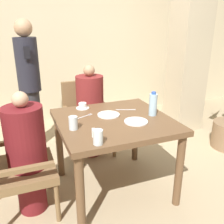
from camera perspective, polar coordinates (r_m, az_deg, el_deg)
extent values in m
plane|color=tan|center=(2.63, 0.41, -16.87)|extent=(16.00, 16.00, 0.00)
cube|color=beige|center=(4.15, -11.08, 17.19)|extent=(8.00, 0.06, 2.80)
cube|color=#BCAD8E|center=(3.86, 17.33, 15.75)|extent=(0.44, 0.44, 2.70)
cube|color=brown|center=(2.27, 0.45, -2.17)|extent=(1.01, 0.97, 0.05)
cylinder|color=brown|center=(1.99, -7.27, -18.40)|extent=(0.07, 0.07, 0.70)
cylinder|color=brown|center=(2.31, 15.10, -12.88)|extent=(0.07, 0.07, 0.70)
cylinder|color=brown|center=(2.70, -11.91, -7.60)|extent=(0.07, 0.07, 0.70)
cylinder|color=brown|center=(2.95, 5.36, -4.77)|extent=(0.07, 0.07, 0.70)
cube|color=brown|center=(2.28, -19.94, -12.44)|extent=(0.54, 0.54, 0.07)
cube|color=brown|center=(2.43, -20.65, -6.28)|extent=(0.49, 0.04, 0.04)
cube|color=brown|center=(1.98, -20.12, -12.36)|extent=(0.49, 0.04, 0.04)
cylinder|color=brown|center=(2.60, -14.22, -13.08)|extent=(0.04, 0.04, 0.37)
cylinder|color=brown|center=(2.21, -12.36, -19.57)|extent=(0.04, 0.04, 0.37)
cylinder|color=maroon|center=(2.38, -17.91, -16.00)|extent=(0.24, 0.24, 0.44)
cylinder|color=maroon|center=(2.14, -19.26, -5.53)|extent=(0.32, 0.32, 0.52)
sphere|color=tan|center=(2.03, -20.28, 2.72)|extent=(0.12, 0.12, 0.12)
cube|color=brown|center=(3.11, -5.21, -2.33)|extent=(0.54, 0.54, 0.07)
cube|color=brown|center=(3.25, -6.62, 3.39)|extent=(0.54, 0.05, 0.44)
cube|color=brown|center=(3.13, -0.90, 0.93)|extent=(0.04, 0.49, 0.04)
cube|color=brown|center=(3.00, -9.89, -0.23)|extent=(0.04, 0.49, 0.04)
cylinder|color=brown|center=(3.06, 0.56, -7.08)|extent=(0.04, 0.04, 0.37)
cylinder|color=brown|center=(2.94, -8.26, -8.58)|extent=(0.04, 0.04, 0.37)
cylinder|color=brown|center=(3.47, -2.43, -3.72)|extent=(0.04, 0.04, 0.37)
cylinder|color=brown|center=(3.36, -10.22, -4.87)|extent=(0.04, 0.04, 0.37)
cylinder|color=maroon|center=(3.13, -4.79, -5.83)|extent=(0.24, 0.24, 0.44)
cylinder|color=maroon|center=(2.95, -5.07, 2.89)|extent=(0.32, 0.32, 0.56)
sphere|color=tan|center=(2.87, -5.28, 9.44)|extent=(0.13, 0.13, 0.13)
cylinder|color=#2D2D33|center=(3.44, -17.48, -1.37)|extent=(0.21, 0.21, 0.76)
cylinder|color=#23232D|center=(3.26, -18.77, 10.20)|extent=(0.27, 0.27, 0.65)
sphere|color=tan|center=(3.22, -19.64, 17.68)|extent=(0.21, 0.21, 0.21)
cube|color=black|center=(3.07, -18.89, 12.70)|extent=(0.07, 0.01, 0.14)
cylinder|color=white|center=(2.35, -0.80, -0.62)|extent=(0.21, 0.21, 0.01)
cylinder|color=white|center=(2.20, 5.51, -2.18)|extent=(0.21, 0.21, 0.01)
cylinder|color=white|center=(2.55, -6.72, 0.92)|extent=(0.13, 0.13, 0.01)
cylinder|color=white|center=(2.54, -6.75, 1.54)|extent=(0.08, 0.08, 0.05)
cylinder|color=#A3C6DB|center=(2.35, 9.35, 1.64)|extent=(0.07, 0.07, 0.21)
cylinder|color=#3359B2|center=(2.32, 9.51, 4.32)|extent=(0.04, 0.04, 0.02)
cylinder|color=silver|center=(1.79, -3.22, -5.75)|extent=(0.07, 0.07, 0.11)
cylinder|color=silver|center=(2.05, -8.85, -2.49)|extent=(0.07, 0.07, 0.11)
cylinder|color=white|center=(1.91, -4.23, -4.76)|extent=(0.03, 0.03, 0.07)
cylinder|color=#4C3D2D|center=(1.92, -3.11, -4.63)|extent=(0.03, 0.03, 0.07)
cube|color=silver|center=(2.32, -6.57, -1.07)|extent=(0.16, 0.08, 0.00)
cube|color=silver|center=(2.37, -5.03, -0.55)|extent=(0.04, 0.04, 0.00)
cube|color=silver|center=(2.49, 2.82, 0.55)|extent=(0.16, 0.07, 0.00)
cube|color=silver|center=(2.50, 4.73, 0.55)|extent=(0.06, 0.04, 0.00)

